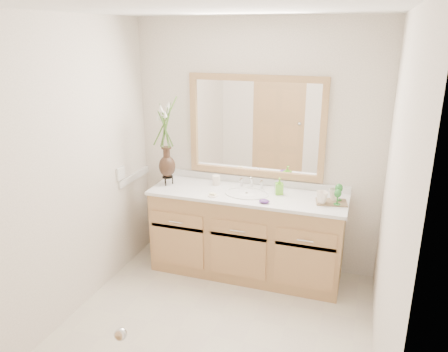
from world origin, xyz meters
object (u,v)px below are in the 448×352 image
(tumbler, at_px, (216,180))
(tray, at_px, (331,202))
(flower_vase, at_px, (166,132))
(soap_bottle, at_px, (279,187))

(tumbler, relative_size, tray, 0.36)
(tumbler, distance_m, tray, 1.13)
(tumbler, xyz_separation_m, tray, (1.12, -0.13, -0.04))
(flower_vase, relative_size, soap_bottle, 5.57)
(soap_bottle, height_order, tray, soap_bottle)
(tumbler, height_order, soap_bottle, soap_bottle)
(tray, bearing_deg, tumbler, 163.39)
(tray, bearing_deg, flower_vase, 170.20)
(flower_vase, height_order, soap_bottle, flower_vase)
(flower_vase, bearing_deg, tray, 0.29)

